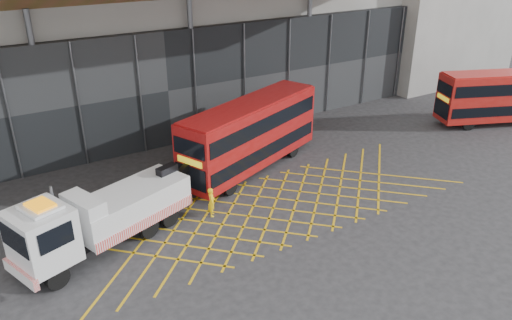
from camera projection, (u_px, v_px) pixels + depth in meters
ground_plane at (222, 225)px, 26.04m from camera, size 120.00×120.00×0.00m
road_markings at (273, 208)px, 27.57m from camera, size 23.16×7.16×0.01m
construction_building at (126, 4)px, 37.40m from camera, size 55.00×23.97×18.00m
recovery_truck at (100, 217)px, 23.50m from camera, size 10.37×5.31×3.67m
bus_towed at (251, 133)px, 31.12m from camera, size 11.14×6.42×4.48m
bus_second at (504, 95)px, 38.78m from camera, size 10.27×6.07×4.14m
worker at (212, 202)px, 26.55m from camera, size 0.61×0.71×1.64m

